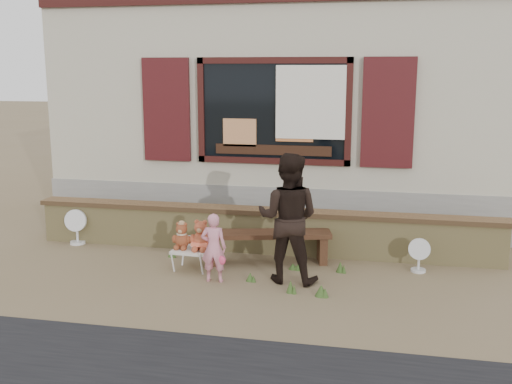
% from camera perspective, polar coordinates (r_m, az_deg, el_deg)
% --- Properties ---
extents(ground, '(80.00, 80.00, 0.00)m').
position_cam_1_polar(ground, '(8.20, -0.87, -7.70)').
color(ground, brown).
rests_on(ground, ground).
extents(shopfront, '(8.04, 5.13, 4.00)m').
position_cam_1_polar(shopfront, '(12.18, 3.79, 8.23)').
color(shopfront, '#A8A288').
rests_on(shopfront, ground).
extents(brick_wall, '(7.10, 0.36, 0.67)m').
position_cam_1_polar(brick_wall, '(9.03, 0.52, -3.60)').
color(brick_wall, tan).
rests_on(brick_wall, ground).
extents(bench, '(1.82, 0.78, 0.46)m').
position_cam_1_polar(bench, '(8.51, 1.11, -4.61)').
color(bench, '#382113').
rests_on(bench, ground).
extents(folding_chair, '(0.51, 0.46, 0.30)m').
position_cam_1_polar(folding_chair, '(8.28, -6.13, -5.58)').
color(folding_chair, silver).
rests_on(folding_chair, ground).
extents(teddy_bear_left, '(0.29, 0.25, 0.37)m').
position_cam_1_polar(teddy_bear_left, '(8.27, -7.07, -4.07)').
color(teddy_bear_left, brown).
rests_on(teddy_bear_left, folding_chair).
extents(teddy_bear_right, '(0.33, 0.29, 0.43)m').
position_cam_1_polar(teddy_bear_right, '(8.17, -5.25, -4.04)').
color(teddy_bear_right, brown).
rests_on(teddy_bear_right, folding_chair).
extents(child, '(0.35, 0.24, 0.91)m').
position_cam_1_polar(child, '(7.77, -4.06, -5.31)').
color(child, pink).
rests_on(child, ground).
extents(adult, '(0.87, 0.70, 1.68)m').
position_cam_1_polar(adult, '(7.68, 3.09, -2.49)').
color(adult, black).
rests_on(adult, ground).
extents(fan_left, '(0.36, 0.24, 0.56)m').
position_cam_1_polar(fan_left, '(9.85, -16.70, -3.17)').
color(fan_left, silver).
rests_on(fan_left, ground).
extents(fan_right, '(0.30, 0.20, 0.48)m').
position_cam_1_polar(fan_right, '(8.46, 15.27, -5.79)').
color(fan_right, silver).
rests_on(fan_right, ground).
extents(grass_tufts, '(2.60, 1.24, 0.16)m').
position_cam_1_polar(grass_tufts, '(7.92, 3.28, -7.92)').
color(grass_tufts, '#365220').
rests_on(grass_tufts, ground).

